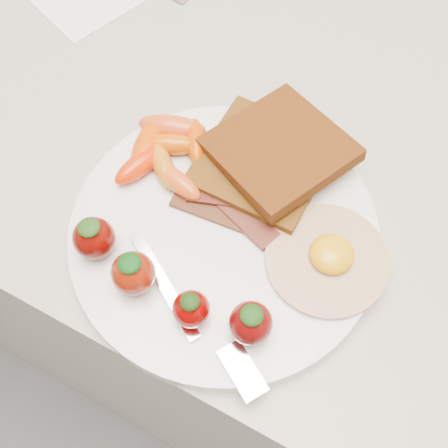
% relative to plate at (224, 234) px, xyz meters
% --- Properties ---
extents(counter, '(2.00, 0.60, 0.90)m').
position_rel_plate_xyz_m(counter, '(-0.00, 0.17, -0.46)').
color(counter, gray).
rests_on(counter, ground).
extents(plate, '(0.27, 0.27, 0.02)m').
position_rel_plate_xyz_m(plate, '(0.00, 0.00, 0.00)').
color(plate, white).
rests_on(plate, counter).
extents(toast_lower, '(0.11, 0.11, 0.01)m').
position_rel_plate_xyz_m(toast_lower, '(0.00, 0.07, 0.02)').
color(toast_lower, '#49280F').
rests_on(toast_lower, plate).
extents(toast_upper, '(0.14, 0.14, 0.03)m').
position_rel_plate_xyz_m(toast_upper, '(0.01, 0.08, 0.03)').
color(toast_upper, '#3B1D04').
rests_on(toast_upper, toast_lower).
extents(fried_egg, '(0.12, 0.12, 0.02)m').
position_rel_plate_xyz_m(fried_egg, '(0.09, 0.01, 0.01)').
color(fried_egg, beige).
rests_on(fried_egg, plate).
extents(bacon_strips, '(0.10, 0.06, 0.01)m').
position_rel_plate_xyz_m(bacon_strips, '(-0.00, 0.02, 0.01)').
color(bacon_strips, black).
rests_on(bacon_strips, plate).
extents(baby_carrots, '(0.10, 0.10, 0.02)m').
position_rel_plate_xyz_m(baby_carrots, '(-0.08, 0.04, 0.02)').
color(baby_carrots, '#BF4B00').
rests_on(baby_carrots, plate).
extents(strawberries, '(0.18, 0.05, 0.04)m').
position_rel_plate_xyz_m(strawberries, '(-0.02, -0.07, 0.03)').
color(strawberries, '#4E0501').
rests_on(strawberries, plate).
extents(fork, '(0.16, 0.09, 0.00)m').
position_rel_plate_xyz_m(fork, '(0.02, -0.08, 0.01)').
color(fork, silver).
rests_on(fork, plate).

